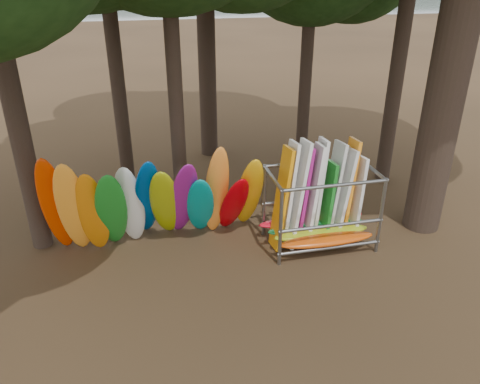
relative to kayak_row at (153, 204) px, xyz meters
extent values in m
plane|color=#47331E|center=(2.79, -1.52, -1.30)|extent=(120.00, 120.00, 0.00)
plane|color=gray|center=(2.79, 58.48, -1.30)|extent=(160.00, 160.00, 0.00)
cylinder|color=black|center=(-0.65, 4.31, 3.93)|extent=(0.45, 0.45, 10.47)
cylinder|color=black|center=(5.80, 4.92, 3.32)|extent=(0.44, 0.44, 9.24)
cylinder|color=black|center=(0.87, 1.39, 4.00)|extent=(0.40, 0.40, 10.60)
ellipsoid|color=red|center=(-2.35, 0.18, 0.13)|extent=(0.78, 1.19, 2.95)
ellipsoid|color=orange|center=(-1.91, -0.08, 0.11)|extent=(0.77, 1.40, 2.95)
ellipsoid|color=orange|center=(-1.46, -0.14, -0.03)|extent=(0.75, 1.19, 2.63)
ellipsoid|color=#187C21|center=(-1.02, -0.17, -0.01)|extent=(0.90, 1.76, 2.73)
ellipsoid|color=beige|center=(-0.57, 0.12, -0.05)|extent=(0.85, 1.23, 2.61)
ellipsoid|color=#003F8C|center=(-0.13, 0.13, 0.08)|extent=(0.88, 2.07, 2.93)
ellipsoid|color=#95A40D|center=(0.32, 0.01, -0.05)|extent=(0.99, 1.94, 2.66)
ellipsoid|color=#85157A|center=(0.76, -0.08, 0.05)|extent=(0.92, 2.02, 2.83)
ellipsoid|color=#028888|center=(1.21, -0.04, -0.20)|extent=(0.89, 1.79, 2.36)
ellipsoid|color=orange|center=(1.65, 0.02, 0.14)|extent=(0.74, 1.38, 2.99)
ellipsoid|color=#B40008|center=(2.10, -0.01, -0.26)|extent=(0.90, 1.71, 2.24)
ellipsoid|color=#F1AC10|center=(2.54, 0.06, -0.02)|extent=(0.73, 1.82, 2.72)
ellipsoid|color=#CD480B|center=(4.27, -1.30, -0.88)|extent=(2.57, 0.55, 0.24)
ellipsoid|color=#9CB117|center=(4.27, -0.94, -0.88)|extent=(2.61, 0.55, 0.24)
ellipsoid|color=#1C7F3D|center=(4.27, -0.62, -0.88)|extent=(2.76, 0.55, 0.24)
ellipsoid|color=red|center=(4.27, -0.21, -0.88)|extent=(3.04, 0.55, 0.24)
cube|color=orange|center=(3.23, -0.61, 0.06)|extent=(0.51, 0.82, 2.75)
cube|color=white|center=(3.44, -0.47, 0.10)|extent=(0.48, 0.81, 2.83)
cube|color=silver|center=(3.65, -0.62, 0.14)|extent=(0.59, 0.84, 2.90)
cube|color=#AA1C7F|center=(3.85, -0.44, 0.02)|extent=(0.44, 0.79, 2.68)
cube|color=white|center=(4.06, -0.63, 0.07)|extent=(0.45, 0.79, 2.77)
cube|color=white|center=(4.27, -0.43, 0.10)|extent=(0.38, 0.79, 2.83)
cube|color=#1A7722|center=(4.48, -0.66, -0.18)|extent=(0.31, 0.76, 2.28)
cube|color=silver|center=(4.69, -0.48, 0.05)|extent=(0.50, 0.82, 2.72)
cube|color=silver|center=(4.90, -0.61, -0.02)|extent=(0.58, 0.82, 2.58)
cube|color=orange|center=(5.11, -0.47, 0.07)|extent=(0.39, 0.79, 2.78)
cube|color=silver|center=(5.31, -0.61, -0.15)|extent=(0.33, 0.78, 2.35)
camera|label=1|loc=(-0.20, -10.80, 5.47)|focal=35.00mm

